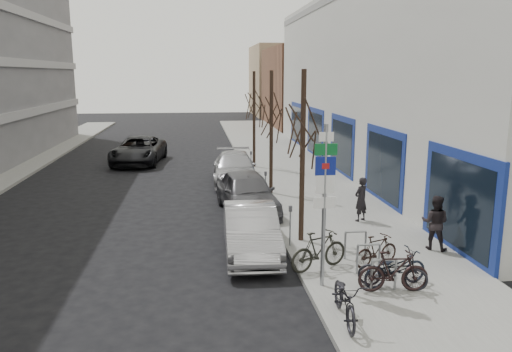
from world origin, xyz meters
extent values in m
plane|color=black|center=(0.00, 0.00, 0.00)|extent=(120.00, 120.00, 0.00)
cube|color=slate|center=(4.50, 10.00, 0.07)|extent=(5.00, 70.00, 0.15)
cube|color=#B7B7B2|center=(17.00, 16.00, 5.00)|extent=(20.00, 32.00, 10.00)
cube|color=brown|center=(13.00, 40.00, 4.00)|extent=(12.00, 14.00, 8.00)
cube|color=#937A5B|center=(13.50, 55.00, 4.50)|extent=(13.00, 12.00, 9.00)
cylinder|color=gray|center=(2.40, 0.00, 2.10)|extent=(0.10, 0.10, 4.20)
cube|color=white|center=(2.40, -0.03, 3.90)|extent=(0.35, 0.03, 0.22)
cube|color=#0C5926|center=(2.40, -0.03, 3.60)|extent=(0.55, 0.03, 0.28)
cube|color=navy|center=(2.40, -0.03, 3.20)|extent=(0.50, 0.03, 0.45)
cube|color=maroon|center=(2.40, -0.04, 3.20)|extent=(0.18, 0.02, 0.14)
cube|color=white|center=(2.40, -0.03, 2.75)|extent=(0.45, 0.03, 0.45)
cube|color=white|center=(2.40, -0.03, 2.30)|extent=(0.55, 0.03, 0.28)
cylinder|color=gray|center=(3.50, -0.50, 0.55)|extent=(0.06, 0.06, 0.80)
cylinder|color=gray|center=(4.10, -0.50, 0.55)|extent=(0.06, 0.06, 0.80)
cylinder|color=gray|center=(3.80, -0.50, 0.95)|extent=(0.60, 0.06, 0.06)
cylinder|color=gray|center=(3.50, 0.60, 0.55)|extent=(0.06, 0.06, 0.80)
cylinder|color=gray|center=(4.10, 0.60, 0.55)|extent=(0.06, 0.06, 0.80)
cylinder|color=gray|center=(3.80, 0.60, 0.95)|extent=(0.60, 0.06, 0.06)
cylinder|color=gray|center=(3.50, 1.70, 0.55)|extent=(0.06, 0.06, 0.80)
cylinder|color=gray|center=(4.10, 1.70, 0.55)|extent=(0.06, 0.06, 0.80)
cylinder|color=gray|center=(3.80, 1.70, 0.95)|extent=(0.60, 0.06, 0.06)
cylinder|color=black|center=(2.60, 3.50, 2.75)|extent=(0.16, 0.16, 5.50)
cylinder|color=black|center=(2.60, 10.00, 2.75)|extent=(0.16, 0.16, 5.50)
cylinder|color=black|center=(2.60, 16.50, 2.75)|extent=(0.16, 0.16, 5.50)
cylinder|color=gray|center=(2.15, 3.00, 0.70)|extent=(0.05, 0.05, 1.10)
cube|color=#3F3F44|center=(2.15, 3.00, 1.33)|extent=(0.10, 0.08, 0.18)
cylinder|color=gray|center=(2.15, 8.50, 0.70)|extent=(0.05, 0.05, 1.10)
cube|color=#3F3F44|center=(2.15, 8.50, 1.33)|extent=(0.10, 0.08, 0.18)
cylinder|color=gray|center=(2.15, 14.00, 0.70)|extent=(0.05, 0.05, 1.10)
cube|color=#3F3F44|center=(2.15, 14.00, 1.33)|extent=(0.10, 0.08, 0.18)
imported|color=black|center=(2.43, -1.84, 0.72)|extent=(0.70, 1.92, 1.15)
imported|color=black|center=(4.01, -0.57, 0.68)|extent=(1.78, 0.65, 1.06)
imported|color=black|center=(4.19, -0.24, 0.69)|extent=(1.84, 0.92, 1.08)
imported|color=black|center=(2.57, 1.03, 0.71)|extent=(1.89, 1.23, 1.11)
imported|color=black|center=(4.08, -0.36, 0.67)|extent=(1.76, 1.11, 1.03)
imported|color=black|center=(4.21, 1.10, 0.60)|extent=(1.55, 0.99, 0.91)
imported|color=#A7A7AC|center=(0.92, 2.84, 0.73)|extent=(1.68, 4.49, 1.47)
imported|color=#4F4F54|center=(1.26, 7.40, 0.82)|extent=(2.43, 4.99, 1.64)
imported|color=#A6A6AB|center=(1.21, 12.94, 0.75)|extent=(2.32, 5.25, 1.50)
imported|color=black|center=(-4.16, 19.22, 0.81)|extent=(3.25, 6.05, 1.62)
imported|color=black|center=(5.16, 5.31, 0.95)|extent=(0.70, 0.64, 1.60)
imported|color=black|center=(6.41, 2.19, 0.99)|extent=(0.75, 0.69, 1.68)
camera|label=1|loc=(-0.63, -11.43, 5.35)|focal=35.00mm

